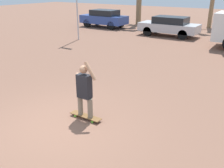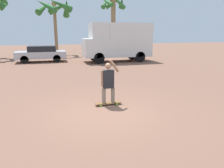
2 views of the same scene
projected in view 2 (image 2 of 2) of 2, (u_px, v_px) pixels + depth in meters
name	position (u px, v px, depth m)	size (l,w,h in m)	color
ground_plane	(104.00, 112.00, 7.21)	(80.00, 80.00, 0.00)	brown
skateboard	(108.00, 103.00, 7.90)	(0.96, 0.22, 0.09)	brown
person_skateboarder	(108.00, 81.00, 7.71)	(0.66, 0.22, 1.57)	gray
camper_van	(118.00, 41.00, 19.13)	(5.91, 2.13, 3.32)	black
parked_car_silver	(41.00, 53.00, 19.10)	(4.22, 1.73, 1.39)	black
palm_tree_near_van	(113.00, 11.00, 24.82)	(2.93, 2.91, 6.51)	#8E704C
palm_tree_center_background	(55.00, 9.00, 23.72)	(4.07, 4.20, 6.16)	#8E704C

